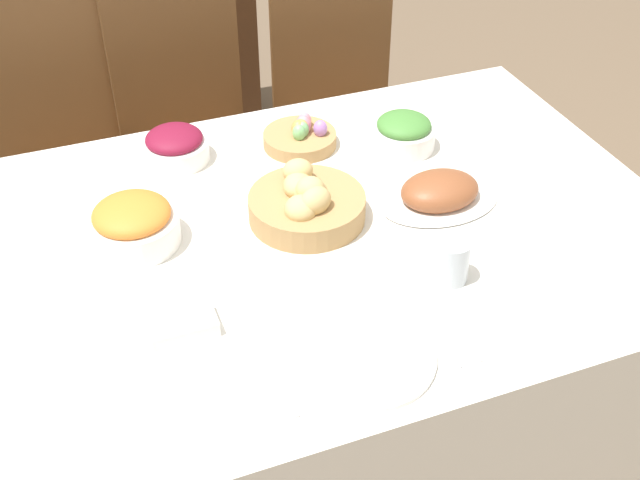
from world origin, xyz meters
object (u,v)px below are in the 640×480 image
Objects in this scene: chair_far_right at (342,103)px; butter_dish at (182,325)px; green_salad_bowl at (403,133)px; knife at (441,335)px; dinner_plate at (365,356)px; fork at (284,380)px; bread_basket at (306,203)px; chair_far_left at (70,154)px; beet_salad_bowl at (175,146)px; drinking_cup at (452,261)px; spoon at (455,331)px; sideboard at (80,52)px; ham_platter at (440,194)px; chair_far_center at (194,131)px; egg_basket at (301,136)px; carrot_bowl at (133,224)px.

chair_far_right is 7.58× the size of butter_dish.
green_salad_bowl is 0.69m from knife.
dinner_plate is 0.35m from butter_dish.
fork and knife have the same top height.
fork is at bearing -113.99° from chair_far_right.
bread_basket reaches higher than green_salad_bowl.
butter_dish is at bearing -122.99° from chair_far_right.
chair_far_left is 0.61m from beet_salad_bowl.
fork is 1.83× the size of drinking_cup.
green_salad_bowl is 0.93× the size of spoon.
sideboard is 8.05× the size of beet_salad_bowl.
drinking_cup is (0.21, -0.30, 0.00)m from bread_basket.
butter_dish reaches higher than dinner_plate.
chair_far_center is at bearing 113.59° from ham_platter.
chair_far_right is 1.39m from dinner_plate.
sideboard is (-0.25, 0.90, -0.08)m from chair_far_center.
carrot_bowl reaches higher than egg_basket.
knife is at bearing -87.46° from chair_far_center.
sideboard is 7.71× the size of spoon.
fork is 0.24m from butter_dish.
chair_far_right is 0.68m from egg_basket.
bread_basket is at bearing -107.47° from egg_basket.
sideboard is 8.30× the size of green_salad_bowl.
ham_platter is at bearing 17.17° from butter_dish.
dinner_plate is (0.42, -1.29, 0.22)m from chair_far_left.
chair_far_right reaches higher than egg_basket.
ham_platter is 1.79× the size of green_salad_bowl.
chair_far_right is 1.34m from spoon.
chair_far_right is 1.19m from drinking_cup.
spoon is at bearing -77.93° from sideboard.
chair_far_center is at bearing 76.23° from butter_dish.
egg_basket reaches higher than fork.
chair_far_left is at bearing 105.75° from fork.
beet_salad_bowl reaches higher than dinner_plate.
ham_platter is 0.44m from knife.
chair_far_left reaches higher than ham_platter.
dinner_plate is at bearing -82.71° from sideboard.
drinking_cup is at bearing -58.56° from chair_far_left.
green_salad_bowl reaches higher than knife.
bread_basket is 0.91× the size of ham_platter.
beet_salad_bowl is at bearing 116.94° from knife.
bread_basket is at bearing -149.16° from green_salad_bowl.
chair_far_left is 5.86× the size of beet_salad_bowl.
chair_far_center is 1.32m from knife.
carrot_bowl is (-0.30, -0.79, 0.27)m from chair_far_center.
dinner_plate is 0.19m from spoon.
spoon is at bearing -63.76° from chair_far_left.
chair_far_center is 0.94m from sideboard.
chair_far_center is at bearing -74.56° from sideboard.
egg_basket is at bearing 100.28° from drinking_cup.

